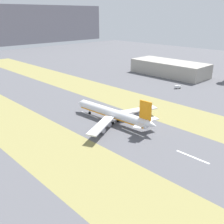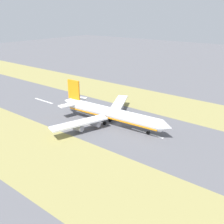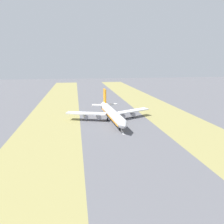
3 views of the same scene
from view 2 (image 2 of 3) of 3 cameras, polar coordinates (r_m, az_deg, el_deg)
name	(u,v)px [view 2 (image 2 of 3)]	position (r m, az deg, el deg)	size (l,w,h in m)	color
ground_plane	(118,124)	(138.80, 1.27, -2.61)	(800.00, 800.00, 0.00)	#56565B
grass_median_west	(159,102)	(174.48, 10.21, 2.10)	(40.00, 600.00, 0.01)	olive
grass_median_east	(51,159)	(110.15, -13.20, -9.95)	(40.00, 600.00, 0.01)	olive
centreline_dash_near	(44,101)	(180.48, -14.67, 2.38)	(1.20, 18.00, 0.01)	silver
centreline_dash_mid	(87,114)	(152.03, -5.38, -0.53)	(1.20, 18.00, 0.01)	silver
centreline_dash_far	(147,133)	(129.81, 7.62, -4.56)	(1.20, 18.00, 0.01)	silver
airplane_main_jet	(109,113)	(136.94, -0.66, -0.22)	(64.00, 67.22, 20.20)	white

